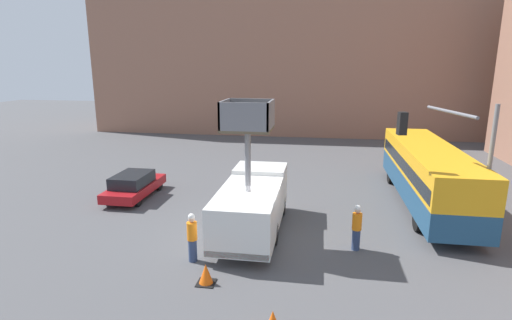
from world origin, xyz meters
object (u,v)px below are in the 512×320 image
(parked_car_curbside, at_px, (134,185))
(city_bus, at_px, (427,171))
(traffic_cone_near_truck, at_px, (206,274))
(utility_truck, at_px, (252,201))
(road_worker_near_truck, at_px, (192,237))
(traffic_light_pole, at_px, (457,149))
(road_worker_directing, at_px, (357,227))

(parked_car_curbside, bearing_deg, city_bus, 5.22)
(traffic_cone_near_truck, bearing_deg, utility_truck, 79.33)
(utility_truck, height_order, city_bus, utility_truck)
(utility_truck, distance_m, road_worker_near_truck, 3.50)
(traffic_light_pole, distance_m, road_worker_directing, 5.13)
(traffic_light_pole, height_order, road_worker_near_truck, traffic_light_pole)
(traffic_light_pole, bearing_deg, utility_truck, -176.24)
(traffic_cone_near_truck, distance_m, parked_car_curbside, 10.35)
(traffic_cone_near_truck, relative_size, parked_car_curbside, 0.16)
(road_worker_directing, xyz_separation_m, parked_car_curbside, (-11.66, 4.65, -0.24))
(traffic_cone_near_truck, bearing_deg, road_worker_directing, 33.37)
(road_worker_near_truck, relative_size, road_worker_directing, 1.01)
(utility_truck, height_order, traffic_light_pole, utility_truck)
(road_worker_directing, distance_m, parked_car_curbside, 12.56)
(traffic_cone_near_truck, xyz_separation_m, parked_car_curbside, (-6.47, 8.07, 0.38))
(utility_truck, xyz_separation_m, road_worker_near_truck, (-1.76, -2.98, -0.49))
(city_bus, relative_size, road_worker_near_truck, 6.33)
(traffic_light_pole, height_order, parked_car_curbside, traffic_light_pole)
(traffic_light_pole, bearing_deg, city_bus, 88.31)
(city_bus, distance_m, road_worker_directing, 7.35)
(road_worker_directing, relative_size, parked_car_curbside, 0.42)
(road_worker_directing, height_order, traffic_cone_near_truck, road_worker_directing)
(road_worker_directing, bearing_deg, utility_truck, 158.50)
(utility_truck, xyz_separation_m, parked_car_curbside, (-7.30, 3.64, -0.74))
(traffic_cone_near_truck, height_order, parked_car_curbside, parked_car_curbside)
(city_bus, xyz_separation_m, traffic_light_pole, (-0.13, -4.53, 2.08))
(city_bus, bearing_deg, parked_car_curbside, 83.74)
(road_worker_directing, bearing_deg, road_worker_near_truck, -170.61)
(city_bus, xyz_separation_m, traffic_cone_near_truck, (-9.21, -9.51, -1.51))
(traffic_cone_near_truck, bearing_deg, parked_car_curbside, 128.71)
(traffic_light_pole, height_order, road_worker_directing, traffic_light_pole)
(city_bus, distance_m, traffic_cone_near_truck, 13.32)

